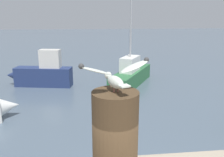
# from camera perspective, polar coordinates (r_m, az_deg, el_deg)

# --- Properties ---
(mooring_post) EXTENTS (0.40, 0.40, 0.98)m
(mooring_post) POSITION_cam_1_polar(r_m,az_deg,el_deg) (2.21, 0.75, -15.35)
(mooring_post) COLOR #4C3823
(mooring_post) RESTS_ON harbor_quay
(seagull) EXTENTS (0.62, 0.38, 0.27)m
(seagull) POSITION_cam_1_polar(r_m,az_deg,el_deg) (1.98, 0.76, 0.51)
(seagull) COLOR #C66C60
(seagull) RESTS_ON mooring_post
(boat_green) EXTENTS (3.00, 4.37, 4.28)m
(boat_green) POSITION_cam_1_polar(r_m,az_deg,el_deg) (12.29, 4.99, 1.12)
(boat_green) COLOR #2D6B3D
(boat_green) RESTS_ON ground_plane
(boat_navy) EXTENTS (3.31, 1.26, 1.81)m
(boat_navy) POSITION_cam_1_polar(r_m,az_deg,el_deg) (12.26, -16.36, 1.13)
(boat_navy) COLOR navy
(boat_navy) RESTS_ON ground_plane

